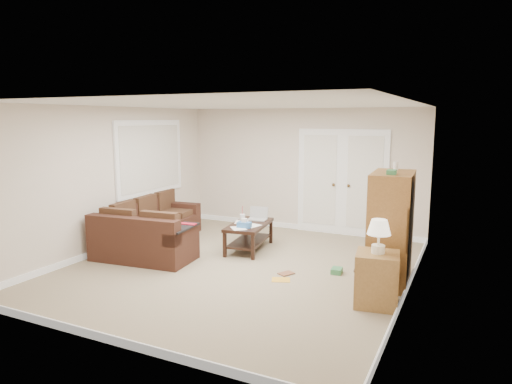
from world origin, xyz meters
The scene contains 17 objects.
floor centered at (0.00, 0.00, 0.00)m, with size 5.50×5.50×0.00m, color gray.
ceiling centered at (0.00, 0.00, 2.50)m, with size 5.00×5.50×0.02m, color silver.
wall_left centered at (-2.50, 0.00, 1.25)m, with size 0.02×5.50×2.50m, color beige.
wall_right centered at (2.50, 0.00, 1.25)m, with size 0.02×5.50×2.50m, color beige.
wall_back centered at (0.00, 2.75, 1.25)m, with size 5.00×0.02×2.50m, color beige.
wall_front centered at (0.00, -2.75, 1.25)m, with size 5.00×0.02×2.50m, color beige.
baseboards centered at (0.00, 0.00, 0.05)m, with size 5.00×5.50×0.10m, color silver, non-canonical shape.
french_doors centered at (0.85, 2.71, 1.04)m, with size 1.80×0.05×2.13m.
window_left centered at (-2.46, 1.00, 1.55)m, with size 0.05×1.92×1.42m.
sectional_sofa centered at (-1.90, 0.23, 0.30)m, with size 1.91×2.56×0.77m.
coffee_table centered at (-0.30, 0.96, 0.26)m, with size 0.74×1.23×0.79m.
tv_armoire centered at (2.20, 0.35, 0.79)m, with size 0.59×1.01×1.69m.
side_cabinet centered at (2.20, -0.54, 0.39)m, with size 0.58×0.58×1.09m.
space_heater centered at (1.86, 2.45, 0.14)m, with size 0.11×0.09×0.28m, color silver.
floor_magazine centered at (0.79, -0.23, 0.00)m, with size 0.26×0.21×0.01m, color gold.
floor_greenbox centered at (1.44, 0.39, 0.04)m, with size 0.15×0.20×0.08m, color #397D4A.
floor_book centered at (0.70, 0.07, 0.01)m, with size 0.16×0.22×0.02m, color brown.
Camera 1 is at (3.19, -6.04, 2.29)m, focal length 32.00 mm.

